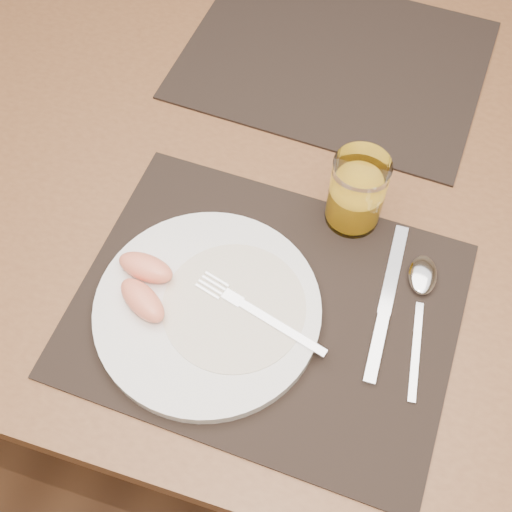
% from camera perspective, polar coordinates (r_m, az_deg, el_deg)
% --- Properties ---
extents(ground, '(5.00, 5.00, 0.00)m').
position_cam_1_polar(ground, '(1.55, 2.43, -9.68)').
color(ground, brown).
rests_on(ground, ground).
extents(table, '(1.40, 0.90, 0.75)m').
position_cam_1_polar(table, '(0.96, 3.88, 4.63)').
color(table, brown).
rests_on(table, ground).
extents(placemat_near, '(0.47, 0.37, 0.00)m').
position_cam_1_polar(placemat_near, '(0.78, 0.89, -4.70)').
color(placemat_near, black).
rests_on(placemat_near, table).
extents(placemat_far, '(0.47, 0.38, 0.00)m').
position_cam_1_polar(placemat_far, '(1.04, 6.95, 16.98)').
color(placemat_far, black).
rests_on(placemat_far, table).
extents(plate, '(0.27, 0.27, 0.02)m').
position_cam_1_polar(plate, '(0.77, -4.32, -4.77)').
color(plate, white).
rests_on(plate, placemat_near).
extents(plate_dressing, '(0.17, 0.17, 0.00)m').
position_cam_1_polar(plate_dressing, '(0.76, -1.97, -4.46)').
color(plate_dressing, white).
rests_on(plate_dressing, plate).
extents(fork, '(0.17, 0.07, 0.00)m').
position_cam_1_polar(fork, '(0.75, -0.57, -4.68)').
color(fork, silver).
rests_on(fork, plate).
extents(knife, '(0.02, 0.22, 0.01)m').
position_cam_1_polar(knife, '(0.78, 11.29, -5.05)').
color(knife, silver).
rests_on(knife, placemat_near).
extents(spoon, '(0.04, 0.19, 0.01)m').
position_cam_1_polar(spoon, '(0.81, 14.52, -2.58)').
color(spoon, silver).
rests_on(spoon, placemat_near).
extents(juice_glass, '(0.07, 0.07, 0.11)m').
position_cam_1_polar(juice_glass, '(0.81, 8.90, 5.41)').
color(juice_glass, white).
rests_on(juice_glass, placemat_near).
extents(grapefruit_wedges, '(0.09, 0.09, 0.03)m').
position_cam_1_polar(grapefruit_wedges, '(0.77, -9.92, -2.43)').
color(grapefruit_wedges, '#FF8E68').
rests_on(grapefruit_wedges, plate).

